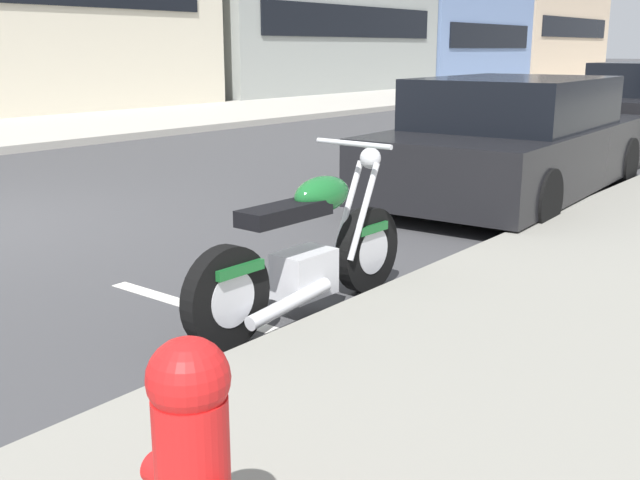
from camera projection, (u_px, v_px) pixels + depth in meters
name	position (u px, v px, depth m)	size (l,w,h in m)	color
sidewalk_far_curb	(258.00, 110.00, 20.62)	(120.00, 5.00, 0.14)	#ADA89E
parking_stall_stripe	(222.00, 315.00, 4.97)	(0.12, 2.20, 0.01)	silver
parked_motorcycle	(307.00, 254.00, 4.87)	(2.01, 0.62, 1.11)	black
parked_car_behind_motorcycle	(515.00, 142.00, 8.74)	(4.69, 2.13, 1.39)	black
fire_hydrant	(192.00, 461.00, 2.16)	(0.24, 0.36, 0.80)	red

